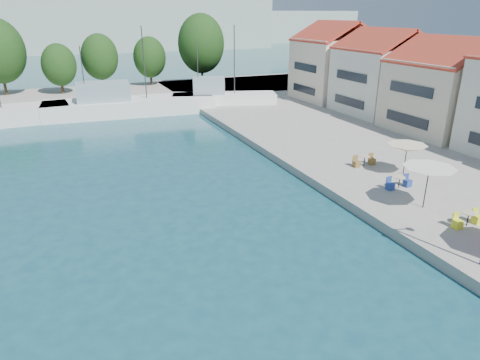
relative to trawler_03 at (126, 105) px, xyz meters
name	(u,v)px	position (x,y,z in m)	size (l,w,h in m)	color
quay_right	(449,144)	(24.02, -24.62, -0.77)	(32.00, 92.00, 0.60)	gray
quay_far	(68,98)	(-5.98, 12.38, -0.77)	(90.00, 16.00, 0.60)	gray
hill_east	(182,27)	(42.02, 125.38, 4.93)	(140.00, 40.00, 12.00)	#99A69B
building_04	(448,84)	(26.02, -21.62, 3.95)	(9.00, 8.80, 9.20)	beige
building_05	(382,70)	(26.02, -12.62, 4.19)	(8.40, 8.80, 9.70)	silver
building_06	(335,60)	(26.02, -3.62, 4.43)	(9.00, 8.80, 10.20)	beige
trawler_03	(126,105)	(0.00, 0.00, 0.00)	(19.53, 6.38, 10.20)	white
trawler_04	(222,99)	(11.57, -0.87, 0.00)	(13.11, 6.94, 10.20)	white
tree_05	(59,65)	(-6.49, 14.14, 3.43)	(4.56, 4.56, 6.75)	#3F2B19
tree_06	(100,57)	(-0.77, 17.00, 4.05)	(5.28, 5.28, 7.82)	#3F2B19
tree_07	(150,57)	(6.53, 16.94, 3.73)	(4.91, 4.91, 7.27)	#3F2B19
tree_08	(201,44)	(14.31, 15.20, 5.64)	(7.14, 7.14, 10.57)	#3F2B19
umbrella_white	(429,171)	(11.43, -34.27, 1.75)	(2.94, 2.94, 2.47)	black
umbrella_cream	(407,148)	(14.36, -29.48, 1.41)	(2.68, 2.68, 2.13)	black
cafe_table_01	(467,221)	(11.83, -36.91, -0.18)	(1.82, 0.70, 0.76)	black
cafe_table_02	(399,184)	(12.20, -31.42, -0.18)	(1.82, 0.70, 0.76)	black
cafe_table_03	(364,162)	(12.91, -27.02, -0.18)	(1.82, 0.70, 0.76)	black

